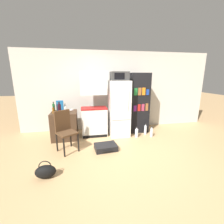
{
  "coord_description": "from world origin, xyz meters",
  "views": [
    {
      "loc": [
        -0.96,
        -2.98,
        1.77
      ],
      "look_at": [
        -0.24,
        0.85,
        0.83
      ],
      "focal_mm": 24.0,
      "sensor_mm": 36.0,
      "label": 1
    }
  ],
  "objects_px": {
    "bookshelf": "(139,103)",
    "bottle_milk_white": "(65,110)",
    "cereal_box": "(60,106)",
    "microwave": "(119,76)",
    "bottle_amber_beer": "(53,111)",
    "handbag": "(46,171)",
    "water_bottle_front": "(151,132)",
    "refrigerator": "(119,108)",
    "chair": "(65,128)",
    "bottle_wine_dark": "(59,108)",
    "bottle_clear_short": "(65,107)",
    "water_bottle_middle": "(145,130)",
    "suitcase_large_flat": "(106,147)",
    "bottle_green_tall": "(54,108)",
    "bowl": "(71,110)",
    "water_bottle_back": "(137,133)",
    "side_table": "(65,125)",
    "kitchen_hutch": "(94,107)"
  },
  "relations": [
    {
      "from": "kitchen_hutch",
      "to": "bottle_wine_dark",
      "type": "height_order",
      "value": "kitchen_hutch"
    },
    {
      "from": "bottle_clear_short",
      "to": "water_bottle_middle",
      "type": "bearing_deg",
      "value": -9.21
    },
    {
      "from": "bottle_milk_white",
      "to": "water_bottle_back",
      "type": "bearing_deg",
      "value": -5.84
    },
    {
      "from": "bottle_green_tall",
      "to": "bowl",
      "type": "height_order",
      "value": "bottle_green_tall"
    },
    {
      "from": "bottle_clear_short",
      "to": "bowl",
      "type": "bearing_deg",
      "value": -20.61
    },
    {
      "from": "bottle_amber_beer",
      "to": "water_bottle_middle",
      "type": "bearing_deg",
      "value": -0.45
    },
    {
      "from": "kitchen_hutch",
      "to": "bottle_clear_short",
      "type": "xyz_separation_m",
      "value": [
        -0.84,
        0.16,
        -0.01
      ]
    },
    {
      "from": "side_table",
      "to": "refrigerator",
      "type": "height_order",
      "value": "refrigerator"
    },
    {
      "from": "bottle_wine_dark",
      "to": "water_bottle_back",
      "type": "bearing_deg",
      "value": -5.89
    },
    {
      "from": "handbag",
      "to": "water_bottle_front",
      "type": "distance_m",
      "value": 3.0
    },
    {
      "from": "bookshelf",
      "to": "bottle_milk_white",
      "type": "distance_m",
      "value": 2.22
    },
    {
      "from": "bottle_milk_white",
      "to": "chair",
      "type": "relative_size",
      "value": 0.22
    },
    {
      "from": "kitchen_hutch",
      "to": "chair",
      "type": "relative_size",
      "value": 1.93
    },
    {
      "from": "suitcase_large_flat",
      "to": "kitchen_hutch",
      "type": "bearing_deg",
      "value": 95.55
    },
    {
      "from": "microwave",
      "to": "water_bottle_front",
      "type": "distance_m",
      "value": 1.91
    },
    {
      "from": "water_bottle_middle",
      "to": "refrigerator",
      "type": "bearing_deg",
      "value": 170.43
    },
    {
      "from": "bottle_wine_dark",
      "to": "kitchen_hutch",
      "type": "bearing_deg",
      "value": 10.55
    },
    {
      "from": "bottle_wine_dark",
      "to": "handbag",
      "type": "bearing_deg",
      "value": -91.78
    },
    {
      "from": "bottle_clear_short",
      "to": "suitcase_large_flat",
      "type": "height_order",
      "value": "bottle_clear_short"
    },
    {
      "from": "refrigerator",
      "to": "bottle_amber_beer",
      "type": "bearing_deg",
      "value": -176.35
    },
    {
      "from": "bottle_milk_white",
      "to": "kitchen_hutch",
      "type": "bearing_deg",
      "value": 13.83
    },
    {
      "from": "suitcase_large_flat",
      "to": "microwave",
      "type": "bearing_deg",
      "value": 54.15
    },
    {
      "from": "suitcase_large_flat",
      "to": "water_bottle_middle",
      "type": "xyz_separation_m",
      "value": [
        1.36,
        0.78,
        0.07
      ]
    },
    {
      "from": "microwave",
      "to": "water_bottle_middle",
      "type": "height_order",
      "value": "microwave"
    },
    {
      "from": "cereal_box",
      "to": "handbag",
      "type": "bearing_deg",
      "value": -90.97
    },
    {
      "from": "bottle_amber_beer",
      "to": "cereal_box",
      "type": "xyz_separation_m",
      "value": [
        0.13,
        0.29,
        0.07
      ]
    },
    {
      "from": "refrigerator",
      "to": "chair",
      "type": "relative_size",
      "value": 1.67
    },
    {
      "from": "bottle_wine_dark",
      "to": "water_bottle_middle",
      "type": "xyz_separation_m",
      "value": [
        2.51,
        -0.05,
        -0.77
      ]
    },
    {
      "from": "refrigerator",
      "to": "bottle_green_tall",
      "type": "distance_m",
      "value": 1.87
    },
    {
      "from": "microwave",
      "to": "bottle_wine_dark",
      "type": "relative_size",
      "value": 1.61
    },
    {
      "from": "microwave",
      "to": "handbag",
      "type": "relative_size",
      "value": 1.36
    },
    {
      "from": "side_table",
      "to": "water_bottle_back",
      "type": "height_order",
      "value": "side_table"
    },
    {
      "from": "bowl",
      "to": "chair",
      "type": "xyz_separation_m",
      "value": [
        -0.1,
        -0.93,
        -0.23
      ]
    },
    {
      "from": "bowl",
      "to": "cereal_box",
      "type": "height_order",
      "value": "cereal_box"
    },
    {
      "from": "refrigerator",
      "to": "water_bottle_back",
      "type": "height_order",
      "value": "refrigerator"
    },
    {
      "from": "bookshelf",
      "to": "cereal_box",
      "type": "bearing_deg",
      "value": 179.28
    },
    {
      "from": "microwave",
      "to": "bottle_wine_dark",
      "type": "height_order",
      "value": "microwave"
    },
    {
      "from": "microwave",
      "to": "bottle_amber_beer",
      "type": "height_order",
      "value": "microwave"
    },
    {
      "from": "side_table",
      "to": "bookshelf",
      "type": "bearing_deg",
      "value": 3.5
    },
    {
      "from": "bottle_green_tall",
      "to": "chair",
      "type": "bearing_deg",
      "value": -66.09
    },
    {
      "from": "kitchen_hutch",
      "to": "bowl",
      "type": "relative_size",
      "value": 15.65
    },
    {
      "from": "bottle_clear_short",
      "to": "handbag",
      "type": "distance_m",
      "value": 2.15
    },
    {
      "from": "refrigerator",
      "to": "bookshelf",
      "type": "bearing_deg",
      "value": 11.6
    },
    {
      "from": "handbag",
      "to": "suitcase_large_flat",
      "type": "bearing_deg",
      "value": 34.98
    },
    {
      "from": "refrigerator",
      "to": "chair",
      "type": "bearing_deg",
      "value": -153.29
    },
    {
      "from": "refrigerator",
      "to": "handbag",
      "type": "height_order",
      "value": "refrigerator"
    },
    {
      "from": "side_table",
      "to": "refrigerator",
      "type": "relative_size",
      "value": 0.48
    },
    {
      "from": "bottle_green_tall",
      "to": "water_bottle_back",
      "type": "bearing_deg",
      "value": -9.35
    },
    {
      "from": "refrigerator",
      "to": "handbag",
      "type": "relative_size",
      "value": 4.55
    },
    {
      "from": "bottle_amber_beer",
      "to": "cereal_box",
      "type": "height_order",
      "value": "cereal_box"
    }
  ]
}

